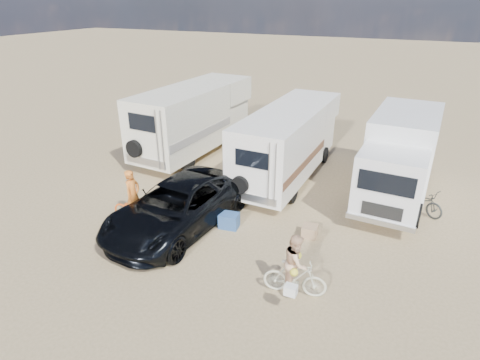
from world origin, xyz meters
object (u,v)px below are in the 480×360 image
at_px(rv_main, 289,144).
at_px(bike_parked, 420,200).
at_px(box_truck, 399,160).
at_px(dark_suv, 177,206).
at_px(crate, 310,231).
at_px(rv_left, 193,120).
at_px(rider_woman, 296,268).
at_px(rider_man, 133,199).
at_px(bike_man, 135,210).
at_px(cooler, 229,221).
at_px(bike_woman, 295,278).

height_order(rv_main, bike_parked, rv_main).
bearing_deg(box_truck, bike_parked, -35.67).
height_order(dark_suv, bike_parked, dark_suv).
bearing_deg(crate, dark_suv, -162.69).
distance_m(rv_left, dark_suv, 7.00).
height_order(rv_left, rider_woman, rv_left).
bearing_deg(box_truck, rv_left, 175.64).
distance_m(dark_suv, bike_parked, 8.29).
bearing_deg(rider_man, bike_parked, -63.20).
xyz_separation_m(rv_main, bike_man, (-3.36, -5.69, -0.98)).
bearing_deg(bike_parked, box_truck, 84.48).
bearing_deg(dark_suv, rv_main, 75.91).
bearing_deg(box_truck, dark_suv, -137.50).
relative_size(bike_parked, crate, 3.78).
distance_m(rv_left, crate, 8.80).
bearing_deg(rider_man, cooler, -73.88).
distance_m(bike_man, bike_woman, 6.00).
height_order(bike_parked, cooler, bike_parked).
relative_size(rv_main, bike_man, 4.30).
height_order(rider_woman, crate, rider_woman).
bearing_deg(box_truck, rv_main, 179.06).
bearing_deg(dark_suv, rider_woman, -13.46).
height_order(dark_suv, bike_woman, dark_suv).
bearing_deg(box_truck, bike_man, -141.85).
bearing_deg(rider_woman, bike_man, 68.41).
xyz_separation_m(bike_man, bike_parked, (8.51, 4.71, 0.02)).
bearing_deg(rider_woman, rider_man, 68.41).
height_order(rv_main, bike_woman, rv_main).
height_order(rv_left, bike_man, rv_left).
distance_m(box_truck, rider_woman, 6.86).
bearing_deg(crate, bike_man, -164.05).
bearing_deg(rider_woman, cooler, 43.04).
relative_size(box_truck, bike_woman, 3.75).
distance_m(bike_woman, crate, 2.78).
bearing_deg(crate, bike_parked, 46.32).
relative_size(box_truck, rider_woman, 3.89).
height_order(rv_main, crate, rv_main).
xyz_separation_m(bike_parked, cooler, (-5.52, -3.73, -0.21)).
bearing_deg(bike_man, bike_parked, -63.20).
bearing_deg(dark_suv, box_truck, 45.22).
relative_size(rider_woman, bike_parked, 0.88).
relative_size(bike_man, bike_woman, 1.04).
relative_size(box_truck, dark_suv, 1.10).
distance_m(rv_left, box_truck, 9.27).
relative_size(rv_main, crate, 15.44).
xyz_separation_m(bike_woman, crate, (-0.38, 2.74, -0.30)).
relative_size(rider_man, crate, 3.61).
bearing_deg(bike_parked, crate, 168.95).
xyz_separation_m(rv_main, bike_parked, (5.14, -0.98, -0.96)).
bearing_deg(dark_suv, bike_woman, -13.46).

